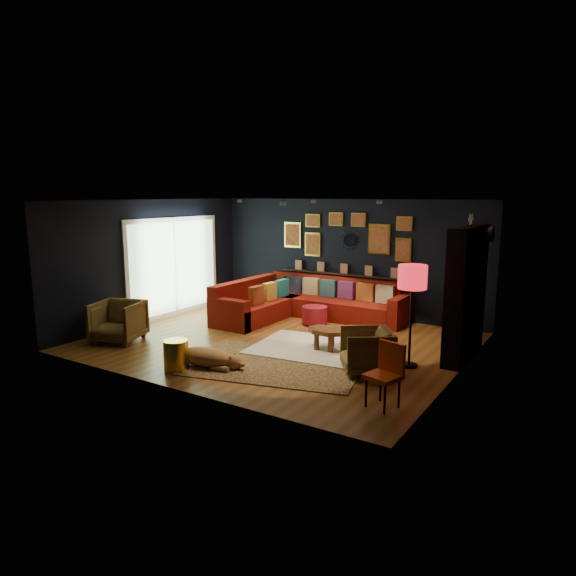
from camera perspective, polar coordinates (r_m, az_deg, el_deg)
The scene contains 20 objects.
floor at distance 9.60m, azimuth -0.95°, elevation -6.00°, with size 6.50×6.50×0.00m, color brown.
room_walls at distance 9.27m, azimuth -0.98°, elevation 3.49°, with size 6.50×6.50×6.50m.
sectional at distance 11.32m, azimuth 1.47°, elevation -1.77°, with size 3.41×2.69×0.86m.
ledge at distance 11.68m, azimuth 6.27°, elevation 1.53°, with size 3.20×0.12×0.04m, color black.
gallery_wall at distance 11.61m, azimuth 6.38°, elevation 5.89°, with size 3.15×0.04×1.02m.
sunburst_mirror at distance 11.58m, azimuth 6.88°, elevation 5.33°, with size 0.47×0.16×0.47m.
fireplace at distance 8.98m, azimuth 19.10°, elevation -1.01°, with size 0.31×1.60×2.20m.
deer_head at distance 9.32m, azimuth 20.48°, elevation 5.70°, with size 0.50×0.28×0.45m.
sliding_door at distance 11.82m, azimuth -12.49°, elevation 2.33°, with size 0.06×2.80×2.20m.
ceiling_spots at distance 9.88m, azimuth 1.59°, elevation 9.53°, with size 3.30×2.50×0.06m.
shag_rug at distance 9.14m, azimuth 3.47°, elevation -6.76°, with size 2.30×1.67×0.03m, color white.
leopard_rug at distance 8.38m, azimuth -1.33°, elevation -8.40°, with size 2.73×1.95×0.02m, color tan.
coffee_table at distance 9.01m, azimuth 4.37°, elevation -4.98°, with size 0.76×0.59×0.36m.
pouf at distance 10.83m, azimuth 2.98°, elevation -2.97°, with size 0.54×0.54×0.35m, color maroon.
armchair_left at distance 10.03m, azimuth -18.37°, elevation -3.33°, with size 0.82×0.77×0.84m, color #A67F3B.
armchair_right at distance 8.00m, azimuth 8.75°, elevation -6.67°, with size 0.73×0.69×0.75m, color #A67F3B.
gold_stool at distance 8.24m, azimuth -12.33°, elevation -7.29°, with size 0.38×0.38×0.48m, color gold.
orange_chair at distance 6.78m, azimuth 10.91°, elevation -8.88°, with size 0.49×0.49×0.84m.
floor_lamp at distance 8.17m, azimuth 13.66°, elevation 0.70°, with size 0.45×0.45×1.63m.
dog at distance 8.30m, azimuth -9.19°, elevation -7.18°, with size 1.30×0.64×0.41m, color #9F7544, non-canonical shape.
Camera 1 is at (5.05, -7.70, 2.71)m, focal length 32.00 mm.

